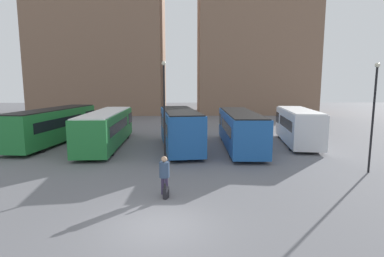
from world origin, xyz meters
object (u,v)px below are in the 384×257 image
(bus_4, at_px, (298,125))
(traveler, at_px, (164,172))
(bus_0, at_px, (54,124))
(bus_3, at_px, (240,128))
(lamp_post_1, at_px, (374,110))
(suitcase, at_px, (166,193))
(bus_1, at_px, (107,127))
(lamp_post_2, at_px, (164,107))
(bus_2, at_px, (180,128))

(bus_4, relative_size, traveler, 5.01)
(bus_0, xyz_separation_m, bus_3, (16.30, -2.42, -0.06))
(traveler, bearing_deg, bus_3, -9.39)
(bus_3, height_order, bus_4, bus_4)
(lamp_post_1, bearing_deg, bus_4, 96.58)
(suitcase, distance_m, lamp_post_1, 12.93)
(bus_3, bearing_deg, traveler, 154.49)
(bus_1, bearing_deg, lamp_post_2, -143.16)
(bus_3, height_order, suitcase, bus_3)
(bus_1, relative_size, traveler, 6.42)
(bus_3, distance_m, traveler, 12.03)
(bus_0, relative_size, bus_3, 1.09)
(bus_3, relative_size, bus_4, 1.20)
(bus_1, relative_size, bus_4, 1.28)
(bus_0, distance_m, bus_1, 5.29)
(traveler, height_order, lamp_post_2, lamp_post_2)
(bus_1, relative_size, lamp_post_2, 1.80)
(bus_1, bearing_deg, bus_3, -97.38)
(bus_4, bearing_deg, bus_1, 100.61)
(bus_4, bearing_deg, bus_0, 96.35)
(bus_4, distance_m, traveler, 16.46)
(bus_4, bearing_deg, lamp_post_1, -164.95)
(bus_2, bearing_deg, lamp_post_1, -129.40)
(suitcase, xyz_separation_m, lamp_post_1, (11.82, 3.92, 3.47))
(bus_2, height_order, bus_3, bus_2)
(traveler, height_order, suitcase, traveler)
(lamp_post_1, bearing_deg, bus_2, 148.20)
(traveler, relative_size, lamp_post_2, 0.28)
(bus_2, height_order, lamp_post_2, lamp_post_2)
(bus_2, relative_size, suitcase, 13.27)
(bus_3, xyz_separation_m, traveler, (-5.47, -10.70, -0.53))
(suitcase, distance_m, lamp_post_2, 6.63)
(bus_1, distance_m, bus_4, 16.65)
(traveler, bearing_deg, bus_2, 14.95)
(bus_3, bearing_deg, lamp_post_1, -136.96)
(bus_2, distance_m, suitcase, 11.10)
(bus_1, relative_size, bus_3, 1.07)
(bus_4, bearing_deg, bus_2, 108.46)
(bus_2, height_order, lamp_post_1, lamp_post_1)
(suitcase, bearing_deg, bus_2, 15.60)
(traveler, xyz_separation_m, lamp_post_1, (11.92, 3.41, 2.63))
(bus_1, xyz_separation_m, bus_4, (16.63, 0.62, 0.04))
(traveler, bearing_deg, lamp_post_1, -56.36)
(bus_0, distance_m, bus_4, 21.74)
(bus_2, xyz_separation_m, bus_4, (10.39, 1.83, -0.07))
(bus_0, distance_m, suitcase, 17.54)
(bus_0, xyz_separation_m, lamp_post_1, (22.76, -9.72, 2.04))
(bus_1, distance_m, traveler, 13.04)
(traveler, distance_m, lamp_post_1, 12.67)
(bus_0, xyz_separation_m, bus_4, (21.73, -0.80, -0.03))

